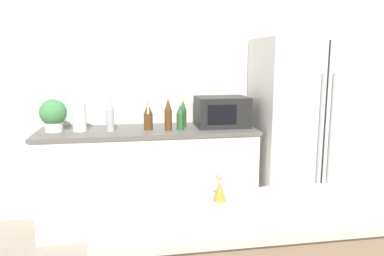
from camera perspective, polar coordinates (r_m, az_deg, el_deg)
The scene contains 12 objects.
wall_back at distance 3.76m, azimuth -0.51°, elevation 6.36°, with size 8.00×0.06×2.55m.
back_counter at distance 3.55m, azimuth -6.56°, elevation -7.41°, with size 1.96×0.63×0.92m.
refrigerator at distance 3.76m, azimuth 16.88°, elevation -0.34°, with size 0.96×0.73×1.74m.
potted_plant at distance 3.48m, azimuth -20.39°, elevation 1.97°, with size 0.23×0.23×0.29m.
paper_towel_roll at distance 3.43m, azimuth -16.81°, elevation 1.61°, with size 0.12×0.12×0.25m.
microwave at distance 3.53m, azimuth 4.57°, elevation 2.50°, with size 0.48×0.37×0.28m.
back_bottle_0 at distance 3.34m, azimuth -12.38°, elevation 1.98°, with size 0.07×0.07×0.31m.
back_bottle_1 at distance 3.37m, azimuth -1.81°, elevation 1.65°, with size 0.07×0.07×0.24m.
back_bottle_2 at distance 3.34m, azimuth -3.66°, elevation 2.03°, with size 0.07×0.07×0.29m.
back_bottle_3 at distance 3.51m, azimuth -1.37°, elevation 2.16°, with size 0.06×0.06×0.25m.
back_bottle_4 at distance 3.38m, azimuth -6.69°, elevation 1.67°, with size 0.08×0.08×0.24m.
wise_man_figurine_blue at distance 1.59m, azimuth 4.22°, elevation -9.20°, with size 0.05×0.05×0.12m.
Camera 1 is at (-0.60, -0.97, 1.53)m, focal length 35.00 mm.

